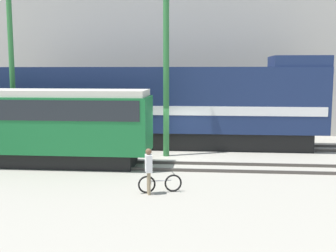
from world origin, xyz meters
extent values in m
plane|color=#9E998C|center=(0.00, 0.00, 0.00)|extent=(120.00, 120.00, 0.00)
cube|color=#47423D|center=(0.00, -2.70, 0.07)|extent=(60.00, 0.07, 0.14)
cube|color=#47423D|center=(0.00, -1.26, 0.07)|extent=(60.00, 0.07, 0.14)
cube|color=#47423D|center=(0.00, 2.66, 0.07)|extent=(60.00, 0.07, 0.14)
cube|color=#47423D|center=(0.00, 4.10, 0.07)|extent=(60.00, 0.07, 0.14)
cube|color=#B7B2A8|center=(0.00, 11.49, 4.73)|extent=(37.06, 6.00, 9.46)
cube|color=black|center=(-1.39, 3.38, 0.50)|extent=(17.40, 2.55, 1.00)
cube|color=navy|center=(-1.39, 3.38, 2.82)|extent=(18.91, 3.00, 3.63)
cube|color=white|center=(-1.39, 3.38, 2.27)|extent=(18.53, 3.04, 0.50)
cube|color=navy|center=(6.57, 3.38, 4.93)|extent=(3.00, 2.85, 0.60)
cube|color=black|center=(-7.09, -1.98, 0.35)|extent=(10.58, 2.00, 0.70)
cube|color=#196B33|center=(-7.09, -1.98, 1.98)|extent=(12.02, 2.50, 2.56)
cube|color=#1E2328|center=(-7.09, -1.98, 2.71)|extent=(11.54, 2.54, 0.90)
cube|color=beige|center=(-7.09, -1.98, 3.41)|extent=(11.78, 2.38, 0.30)
torus|color=black|center=(0.33, -5.85, 0.33)|extent=(0.64, 0.25, 0.65)
torus|color=black|center=(-0.60, -6.14, 0.33)|extent=(0.64, 0.25, 0.65)
cylinder|color=#A5A5AD|center=(-0.13, -6.00, 0.44)|extent=(0.81, 0.28, 0.04)
cylinder|color=#A5A5AD|center=(-0.46, -6.09, 0.47)|extent=(0.03, 0.03, 0.29)
cylinder|color=#262626|center=(0.33, -5.85, 0.70)|extent=(0.15, 0.43, 0.02)
cylinder|color=#8C7A5B|center=(-0.54, -6.18, 0.41)|extent=(0.11, 0.11, 0.82)
cylinder|color=#8C7A5B|center=(-0.49, -6.34, 0.41)|extent=(0.11, 0.11, 0.82)
cube|color=white|center=(-0.51, -6.26, 1.14)|extent=(0.31, 0.41, 0.63)
sphere|color=brown|center=(-0.51, -6.26, 1.57)|extent=(0.22, 0.22, 0.22)
cylinder|color=#2D7238|center=(-8.77, 0.70, 4.62)|extent=(0.27, 0.27, 9.24)
cylinder|color=#2D7238|center=(-0.57, 0.70, 4.67)|extent=(0.31, 0.31, 9.34)
camera|label=1|loc=(1.56, -20.84, 4.40)|focal=45.00mm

